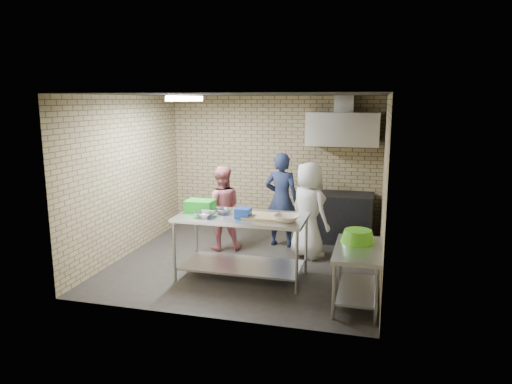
# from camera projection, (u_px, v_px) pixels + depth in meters

# --- Properties ---
(floor) EXTENTS (4.20, 4.20, 0.00)m
(floor) POSITION_uv_depth(u_px,v_px,m) (247.00, 263.00, 7.62)
(floor) COLOR black
(floor) RESTS_ON ground
(ceiling) EXTENTS (4.20, 4.20, 0.00)m
(ceiling) POSITION_uv_depth(u_px,v_px,m) (246.00, 94.00, 7.10)
(ceiling) COLOR black
(ceiling) RESTS_ON ground
(back_wall) EXTENTS (4.20, 0.06, 2.70)m
(back_wall) POSITION_uv_depth(u_px,v_px,m) (274.00, 165.00, 9.26)
(back_wall) COLOR #927E5B
(back_wall) RESTS_ON ground
(front_wall) EXTENTS (4.20, 0.06, 2.70)m
(front_wall) POSITION_uv_depth(u_px,v_px,m) (200.00, 210.00, 5.46)
(front_wall) COLOR #927E5B
(front_wall) RESTS_ON ground
(left_wall) EXTENTS (0.06, 4.00, 2.70)m
(left_wall) POSITION_uv_depth(u_px,v_px,m) (127.00, 176.00, 7.88)
(left_wall) COLOR #927E5B
(left_wall) RESTS_ON ground
(right_wall) EXTENTS (0.06, 4.00, 2.70)m
(right_wall) POSITION_uv_depth(u_px,v_px,m) (384.00, 188.00, 6.84)
(right_wall) COLOR #927E5B
(right_wall) RESTS_ON ground
(prep_table) EXTENTS (1.90, 0.95, 0.95)m
(prep_table) POSITION_uv_depth(u_px,v_px,m) (242.00, 246.00, 6.94)
(prep_table) COLOR silver
(prep_table) RESTS_ON floor
(side_counter) EXTENTS (0.60, 1.20, 0.75)m
(side_counter) POSITION_uv_depth(u_px,v_px,m) (357.00, 276.00, 6.06)
(side_counter) COLOR silver
(side_counter) RESTS_ON floor
(stove) EXTENTS (1.20, 0.70, 0.90)m
(stove) POSITION_uv_depth(u_px,v_px,m) (340.00, 217.00, 8.77)
(stove) COLOR black
(stove) RESTS_ON floor
(range_hood) EXTENTS (1.30, 0.60, 0.60)m
(range_hood) POSITION_uv_depth(u_px,v_px,m) (343.00, 129.00, 8.49)
(range_hood) COLOR silver
(range_hood) RESTS_ON back_wall
(hood_duct) EXTENTS (0.35, 0.30, 0.30)m
(hood_duct) POSITION_uv_depth(u_px,v_px,m) (345.00, 104.00, 8.55)
(hood_duct) COLOR #A5A8AD
(hood_duct) RESTS_ON back_wall
(wall_shelf) EXTENTS (0.80, 0.20, 0.04)m
(wall_shelf) POSITION_uv_depth(u_px,v_px,m) (360.00, 138.00, 8.63)
(wall_shelf) COLOR #3F2B19
(wall_shelf) RESTS_ON back_wall
(fluorescent_fixture) EXTENTS (0.10, 1.25, 0.08)m
(fluorescent_fixture) POSITION_uv_depth(u_px,v_px,m) (186.00, 99.00, 7.36)
(fluorescent_fixture) COLOR white
(fluorescent_fixture) RESTS_ON ceiling
(green_crate) EXTENTS (0.42, 0.32, 0.17)m
(green_crate) POSITION_uv_depth(u_px,v_px,m) (200.00, 206.00, 7.12)
(green_crate) COLOR green
(green_crate) RESTS_ON prep_table
(blue_tub) EXTENTS (0.21, 0.21, 0.14)m
(blue_tub) POSITION_uv_depth(u_px,v_px,m) (243.00, 213.00, 6.73)
(blue_tub) COLOR #1644AB
(blue_tub) RESTS_ON prep_table
(cutting_board) EXTENTS (0.58, 0.44, 0.03)m
(cutting_board) POSITION_uv_depth(u_px,v_px,m) (265.00, 216.00, 6.74)
(cutting_board) COLOR tan
(cutting_board) RESTS_ON prep_table
(mixing_bowl_a) EXTENTS (0.32, 0.32, 0.07)m
(mixing_bowl_a) POSITION_uv_depth(u_px,v_px,m) (205.00, 214.00, 6.78)
(mixing_bowl_a) COLOR silver
(mixing_bowl_a) RESTS_ON prep_table
(mixing_bowl_b) EXTENTS (0.25, 0.25, 0.07)m
(mixing_bowl_b) POSITION_uv_depth(u_px,v_px,m) (224.00, 211.00, 6.96)
(mixing_bowl_b) COLOR #AEB0B5
(mixing_bowl_b) RESTS_ON prep_table
(ceramic_bowl) EXTENTS (0.40, 0.40, 0.09)m
(ceramic_bowl) POSITION_uv_depth(u_px,v_px,m) (287.00, 218.00, 6.52)
(ceramic_bowl) COLOR beige
(ceramic_bowl) RESTS_ON prep_table
(green_basin) EXTENTS (0.46, 0.46, 0.17)m
(green_basin) POSITION_uv_depth(u_px,v_px,m) (358.00, 236.00, 6.21)
(green_basin) COLOR #59C626
(green_basin) RESTS_ON side_counter
(bottle_red) EXTENTS (0.07, 0.07, 0.18)m
(bottle_red) POSITION_uv_depth(u_px,v_px,m) (346.00, 132.00, 8.68)
(bottle_red) COLOR #B22619
(bottle_red) RESTS_ON wall_shelf
(bottle_green) EXTENTS (0.06, 0.06, 0.15)m
(bottle_green) POSITION_uv_depth(u_px,v_px,m) (368.00, 133.00, 8.58)
(bottle_green) COLOR green
(bottle_green) RESTS_ON wall_shelf
(man_navy) EXTENTS (0.66, 0.47, 1.71)m
(man_navy) POSITION_uv_depth(u_px,v_px,m) (282.00, 200.00, 8.39)
(man_navy) COLOR #151835
(man_navy) RESTS_ON floor
(woman_pink) EXTENTS (0.87, 0.78, 1.49)m
(woman_pink) POSITION_uv_depth(u_px,v_px,m) (221.00, 208.00, 8.21)
(woman_pink) COLOR #C76971
(woman_pink) RESTS_ON floor
(woman_white) EXTENTS (0.94, 0.90, 1.62)m
(woman_white) POSITION_uv_depth(u_px,v_px,m) (309.00, 210.00, 7.80)
(woman_white) COLOR white
(woman_white) RESTS_ON floor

